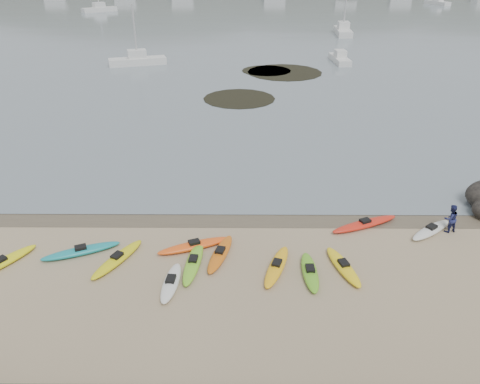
{
  "coord_description": "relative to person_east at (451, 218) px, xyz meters",
  "views": [
    {
      "loc": [
        0.15,
        -23.23,
        13.49
      ],
      "look_at": [
        0.0,
        0.0,
        1.5
      ],
      "focal_mm": 35.0,
      "sensor_mm": 36.0,
      "label": 1
    }
  ],
  "objects": [
    {
      "name": "wet_sand",
      "position": [
        -11.26,
        1.36,
        -0.8
      ],
      "size": [
        60.0,
        60.0,
        0.0
      ],
      "primitive_type": "plane",
      "color": "brown",
      "rests_on": "ground"
    },
    {
      "name": "kelp_mats",
      "position": [
        -8.09,
        33.72,
        -0.78
      ],
      "size": [
        13.91,
        20.05,
        0.04
      ],
      "color": "black",
      "rests_on": "water"
    },
    {
      "name": "person_east",
      "position": [
        0.0,
        0.0,
        0.0
      ],
      "size": [
        0.91,
        0.78,
        1.61
      ],
      "primitive_type": "imported",
      "rotation": [
        0.0,
        0.0,
        3.39
      ],
      "color": "navy",
      "rests_on": "ground"
    },
    {
      "name": "kayaks",
      "position": [
        -11.99,
        -2.5,
        -0.63
      ],
      "size": [
        24.54,
        7.86,
        0.34
      ],
      "color": "silver",
      "rests_on": "ground"
    },
    {
      "name": "ground",
      "position": [
        -11.26,
        1.66,
        -0.8
      ],
      "size": [
        600.0,
        600.0,
        0.0
      ],
      "primitive_type": "plane",
      "color": "tan",
      "rests_on": "ground"
    },
    {
      "name": "far_hills",
      "position": [
        28.12,
        195.63,
        -16.73
      ],
      "size": [
        550.0,
        135.0,
        80.0
      ],
      "color": "#384235",
      "rests_on": "ground"
    },
    {
      "name": "moored_boats",
      "position": [
        -4.4,
        80.72,
        -0.24
      ],
      "size": [
        97.17,
        84.94,
        1.21
      ],
      "color": "silver",
      "rests_on": "ground"
    }
  ]
}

